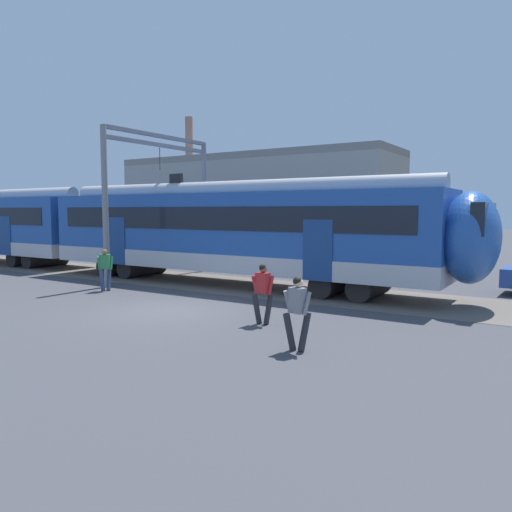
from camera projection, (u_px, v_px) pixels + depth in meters
ground_plane at (169, 311)px, 15.49m from camera, size 160.00×160.00×0.00m
track_bed at (61, 268)px, 26.94m from camera, size 80.00×4.40×0.01m
pedestrian_green at (105, 265)px, 19.25m from camera, size 0.50×0.71×1.67m
pedestrian_red at (263, 289)px, 13.58m from camera, size 0.59×0.62×1.67m
pedestrian_grey at (297, 308)px, 10.97m from camera, size 0.63×0.59×1.67m
catenary_gantry at (160, 184)px, 22.63m from camera, size 0.24×6.64×6.53m
background_building at (255, 209)px, 30.36m from camera, size 17.16×5.00×9.20m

